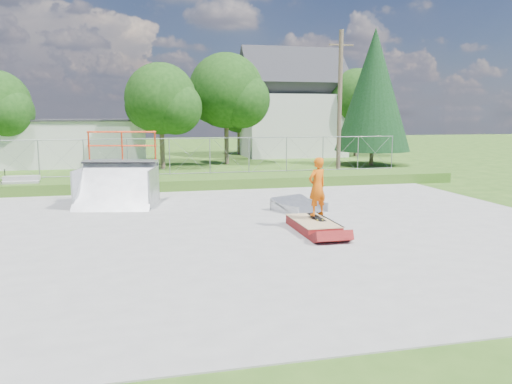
% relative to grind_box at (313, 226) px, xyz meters
% --- Properties ---
extents(ground, '(120.00, 120.00, 0.00)m').
position_rel_grind_box_xyz_m(ground, '(-1.56, 0.44, -0.16)').
color(ground, '#2E5518').
rests_on(ground, ground).
extents(concrete_pad, '(20.00, 16.00, 0.04)m').
position_rel_grind_box_xyz_m(concrete_pad, '(-1.56, 0.44, -0.14)').
color(concrete_pad, gray).
rests_on(concrete_pad, ground).
extents(grass_berm, '(24.00, 3.00, 0.50)m').
position_rel_grind_box_xyz_m(grass_berm, '(-1.56, 9.94, 0.09)').
color(grass_berm, '#2E5518').
rests_on(grass_berm, ground).
extents(grind_box, '(1.07, 2.20, 0.33)m').
position_rel_grind_box_xyz_m(grind_box, '(0.00, 0.00, 0.00)').
color(grind_box, maroon).
rests_on(grind_box, concrete_pad).
extents(quarter_pipe, '(3.23, 2.90, 2.81)m').
position_rel_grind_box_xyz_m(quarter_pipe, '(-5.89, 5.34, 1.24)').
color(quarter_pipe, '#97999E').
rests_on(quarter_pipe, concrete_pad).
extents(flat_bank_ramp, '(1.99, 2.04, 0.45)m').
position_rel_grind_box_xyz_m(flat_bank_ramp, '(0.53, 2.91, 0.06)').
color(flat_bank_ramp, '#97999E').
rests_on(flat_bank_ramp, concrete_pad).
extents(skateboard, '(0.38, 0.82, 0.13)m').
position_rel_grind_box_xyz_m(skateboard, '(0.17, 0.16, 0.21)').
color(skateboard, black).
rests_on(skateboard, grind_box).
extents(skater, '(0.75, 0.63, 1.76)m').
position_rel_grind_box_xyz_m(skater, '(0.17, 0.16, 1.09)').
color(skater, '#E15A0A').
rests_on(skater, grind_box).
extents(concrete_stairs, '(1.50, 1.60, 0.80)m').
position_rel_grind_box_xyz_m(concrete_stairs, '(-10.06, 9.14, 0.24)').
color(concrete_stairs, gray).
rests_on(concrete_stairs, ground).
extents(chain_link_fence, '(20.00, 0.06, 1.80)m').
position_rel_grind_box_xyz_m(chain_link_fence, '(-1.56, 10.94, 1.24)').
color(chain_link_fence, gray).
rests_on(chain_link_fence, grass_berm).
extents(utility_building_flat, '(10.00, 6.00, 3.00)m').
position_rel_grind_box_xyz_m(utility_building_flat, '(-9.56, 22.44, 1.34)').
color(utility_building_flat, '#B9B9B4').
rests_on(utility_building_flat, ground).
extents(gable_house, '(8.40, 6.08, 8.94)m').
position_rel_grind_box_xyz_m(gable_house, '(7.44, 26.44, 3.67)').
color(gable_house, '#B9B9B4').
rests_on(gable_house, ground).
extents(utility_pole, '(0.24, 0.24, 8.00)m').
position_rel_grind_box_xyz_m(utility_pole, '(5.94, 12.44, 3.84)').
color(utility_pole, brown).
rests_on(utility_pole, ground).
extents(tree_left_near, '(4.76, 4.48, 6.65)m').
position_rel_grind_box_xyz_m(tree_left_near, '(-3.32, 18.27, 4.07)').
color(tree_left_near, brown).
rests_on(tree_left_near, ground).
extents(tree_center, '(5.44, 5.12, 7.60)m').
position_rel_grind_box_xyz_m(tree_center, '(1.22, 20.25, 4.68)').
color(tree_center, brown).
rests_on(tree_center, ground).
extents(tree_left_far, '(4.42, 4.16, 6.18)m').
position_rel_grind_box_xyz_m(tree_left_far, '(-13.33, 20.28, 3.77)').
color(tree_left_far, brown).
rests_on(tree_left_far, ground).
extents(tree_right_far, '(5.10, 4.80, 7.12)m').
position_rel_grind_box_xyz_m(tree_right_far, '(12.70, 24.26, 4.38)').
color(tree_right_far, brown).
rests_on(tree_right_far, ground).
extents(tree_back_mid, '(4.08, 3.84, 5.70)m').
position_rel_grind_box_xyz_m(tree_back_mid, '(3.65, 28.29, 3.47)').
color(tree_back_mid, brown).
rests_on(tree_back_mid, ground).
extents(conifer_tree, '(5.04, 5.04, 9.10)m').
position_rel_grind_box_xyz_m(conifer_tree, '(10.44, 17.44, 4.88)').
color(conifer_tree, brown).
rests_on(conifer_tree, ground).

